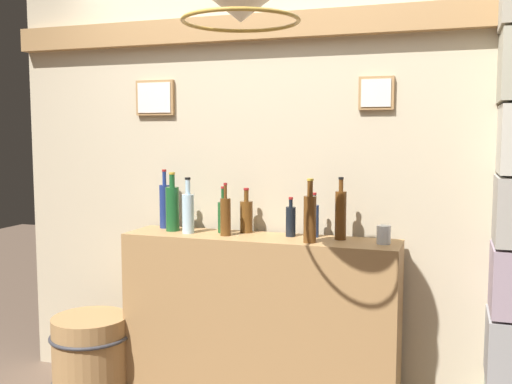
# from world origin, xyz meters

# --- Properties ---
(panelled_rear_partition) EXTENTS (3.30, 0.15, 2.43)m
(panelled_rear_partition) POSITION_xyz_m (-0.00, 1.10, 1.28)
(panelled_rear_partition) COLOR #BCAD8E
(panelled_rear_partition) RESTS_ON ground
(bar_shelf_unit) EXTENTS (1.52, 0.33, 1.00)m
(bar_shelf_unit) POSITION_xyz_m (0.00, 0.85, 0.50)
(bar_shelf_unit) COLOR #9E7547
(bar_shelf_unit) RESTS_ON ground
(liquor_bottle_mezcal) EXTENTS (0.06, 0.06, 0.26)m
(liquor_bottle_mezcal) POSITION_xyz_m (-0.23, 0.91, 1.09)
(liquor_bottle_mezcal) COLOR #1B4C21
(liquor_bottle_mezcal) RESTS_ON bar_shelf_unit
(liquor_bottle_port) EXTENTS (0.06, 0.06, 0.35)m
(liquor_bottle_port) POSITION_xyz_m (-0.62, 0.95, 1.13)
(liquor_bottle_port) COLOR navy
(liquor_bottle_port) RESTS_ON bar_shelf_unit
(liquor_bottle_brandy) EXTENTS (0.05, 0.05, 0.22)m
(liquor_bottle_brandy) POSITION_xyz_m (0.16, 0.92, 1.08)
(liquor_bottle_brandy) COLOR black
(liquor_bottle_brandy) RESTS_ON bar_shelf_unit
(liquor_bottle_amaro) EXTENTS (0.05, 0.05, 0.24)m
(liquor_bottle_amaro) POSITION_xyz_m (0.29, 0.94, 1.09)
(liquor_bottle_amaro) COLOR navy
(liquor_bottle_amaro) RESTS_ON bar_shelf_unit
(liquor_bottle_vermouth) EXTENTS (0.08, 0.08, 0.34)m
(liquor_bottle_vermouth) POSITION_xyz_m (-0.53, 0.88, 1.13)
(liquor_bottle_vermouth) COLOR #195124
(liquor_bottle_vermouth) RESTS_ON bar_shelf_unit
(liquor_bottle_rye) EXTENTS (0.07, 0.07, 0.33)m
(liquor_bottle_rye) POSITION_xyz_m (0.30, 0.77, 1.13)
(liquor_bottle_rye) COLOR #5B3515
(liquor_bottle_rye) RESTS_ON bar_shelf_unit
(liquor_bottle_sherry) EXTENTS (0.07, 0.07, 0.25)m
(liquor_bottle_sherry) POSITION_xyz_m (-0.11, 0.96, 1.09)
(liquor_bottle_sherry) COLOR brown
(liquor_bottle_sherry) RESTS_ON bar_shelf_unit
(liquor_bottle_bourbon) EXTENTS (0.06, 0.06, 0.29)m
(liquor_bottle_bourbon) POSITION_xyz_m (-0.18, 0.83, 1.11)
(liquor_bottle_bourbon) COLOR #5A3514
(liquor_bottle_bourbon) RESTS_ON bar_shelf_unit
(liquor_bottle_tequila) EXTENTS (0.06, 0.06, 0.33)m
(liquor_bottle_tequila) POSITION_xyz_m (0.44, 0.91, 1.13)
(liquor_bottle_tequila) COLOR #593313
(liquor_bottle_tequila) RESTS_ON bar_shelf_unit
(liquor_bottle_whiskey) EXTENTS (0.07, 0.07, 0.32)m
(liquor_bottle_whiskey) POSITION_xyz_m (-0.42, 0.83, 1.12)
(liquor_bottle_whiskey) COLOR #A7CADA
(liquor_bottle_whiskey) RESTS_ON bar_shelf_unit
(glass_tumbler_rocks) EXTENTS (0.07, 0.07, 0.09)m
(glass_tumbler_rocks) POSITION_xyz_m (0.67, 0.86, 1.04)
(glass_tumbler_rocks) COLOR silver
(glass_tumbler_rocks) RESTS_ON bar_shelf_unit
(pendant_lamp) EXTENTS (0.46, 0.46, 0.47)m
(pendant_lamp) POSITION_xyz_m (0.20, 0.03, 2.07)
(pendant_lamp) COLOR #EFE5C6
(wooden_barrel) EXTENTS (0.46, 0.46, 0.51)m
(wooden_barrel) POSITION_xyz_m (-0.96, 0.66, 0.25)
(wooden_barrel) COLOR #9E7547
(wooden_barrel) RESTS_ON ground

